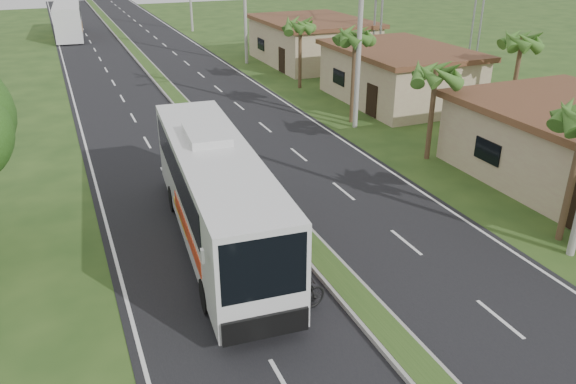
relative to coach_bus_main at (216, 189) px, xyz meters
name	(u,v)px	position (x,y,z in m)	size (l,w,h in m)	color
ground	(400,350)	(2.98, -7.73, -2.22)	(180.00, 180.00, 0.00)	#264418
road_asphalt	(208,135)	(2.98, 12.27, -2.21)	(14.00, 160.00, 0.02)	black
median_strip	(208,133)	(2.98, 12.27, -2.12)	(1.20, 160.00, 0.18)	gray
lane_edge_left	(87,150)	(-3.72, 12.27, -2.22)	(0.12, 160.00, 0.01)	silver
lane_edge_right	(313,121)	(9.68, 12.27, -2.22)	(0.12, 160.00, 0.01)	silver
shop_mid	(399,74)	(16.98, 14.27, -0.36)	(7.60, 10.60, 3.67)	tan
shop_far	(312,41)	(16.98, 28.27, -0.29)	(8.60, 11.60, 3.82)	tan
palm_verge_b	(436,74)	(12.38, 4.27, 2.14)	(2.40, 2.40, 5.05)	#473321
palm_verge_c	(355,37)	(11.78, 11.27, 2.90)	(2.40, 2.40, 5.85)	#473321
palm_verge_d	(300,26)	(12.28, 20.27, 2.33)	(2.40, 2.40, 5.25)	#473321
palm_behind_shop	(522,41)	(20.48, 7.27, 2.71)	(2.40, 2.40, 5.65)	#473321
utility_pole_b	(360,19)	(11.45, 10.27, 4.04)	(3.20, 0.28, 12.00)	gray
coach_bus_main	(216,189)	(0.00, 0.00, 0.00)	(3.55, 12.64, 4.04)	silver
coach_bus_far	(68,18)	(-2.21, 51.78, -0.18)	(3.48, 12.52, 3.60)	silver
motorcyclist	(298,291)	(0.98, -5.19, -1.34)	(2.07, 0.98, 2.45)	black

